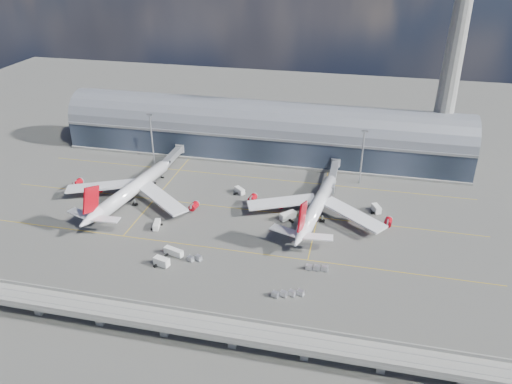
% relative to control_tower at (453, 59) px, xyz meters
% --- Properties ---
extents(ground, '(500.00, 500.00, 0.00)m').
position_rel_control_tower_xyz_m(ground, '(-85.00, -83.00, -51.64)').
color(ground, '#474744').
rests_on(ground, ground).
extents(taxi_lines, '(200.00, 80.12, 0.01)m').
position_rel_control_tower_xyz_m(taxi_lines, '(-85.00, -60.89, -51.63)').
color(taxi_lines, gold).
rests_on(taxi_lines, ground).
extents(terminal, '(200.00, 30.00, 28.00)m').
position_rel_control_tower_xyz_m(terminal, '(-85.00, -5.01, -40.30)').
color(terminal, '#212A37').
rests_on(terminal, ground).
extents(control_tower, '(19.00, 19.00, 103.00)m').
position_rel_control_tower_xyz_m(control_tower, '(0.00, 0.00, 0.00)').
color(control_tower, gray).
rests_on(control_tower, ground).
extents(guideway, '(220.00, 8.50, 7.20)m').
position_rel_control_tower_xyz_m(guideway, '(-85.00, -138.00, -46.34)').
color(guideway, gray).
rests_on(guideway, ground).
extents(floodlight_mast_left, '(3.00, 0.70, 25.70)m').
position_rel_control_tower_xyz_m(floodlight_mast_left, '(-135.00, -28.00, -38.00)').
color(floodlight_mast_left, gray).
rests_on(floodlight_mast_left, ground).
extents(floodlight_mast_right, '(3.00, 0.70, 25.70)m').
position_rel_control_tower_xyz_m(floodlight_mast_right, '(-35.00, -28.00, -38.00)').
color(floodlight_mast_right, gray).
rests_on(floodlight_mast_right, ground).
extents(airliner_left, '(60.74, 63.91, 19.50)m').
position_rel_control_tower_xyz_m(airliner_left, '(-128.37, -68.07, -46.06)').
color(airliner_left, white).
rests_on(airliner_left, ground).
extents(airliner_right, '(58.56, 61.24, 19.44)m').
position_rel_control_tower_xyz_m(airliner_right, '(-50.54, -63.57, -46.60)').
color(airliner_right, white).
rests_on(airliner_right, ground).
extents(jet_bridge_left, '(4.40, 28.00, 7.25)m').
position_rel_control_tower_xyz_m(jet_bridge_left, '(-124.55, -29.88, -46.46)').
color(jet_bridge_left, gray).
rests_on(jet_bridge_left, ground).
extents(jet_bridge_right, '(4.40, 32.00, 7.25)m').
position_rel_control_tower_xyz_m(jet_bridge_right, '(-46.83, -31.82, -46.46)').
color(jet_bridge_right, gray).
rests_on(jet_bridge_right, ground).
extents(service_truck_0, '(3.31, 6.47, 2.56)m').
position_rel_control_tower_xyz_m(service_truck_0, '(-109.84, -84.63, -50.31)').
color(service_truck_0, silver).
rests_on(service_truck_0, ground).
extents(service_truck_1, '(5.93, 3.87, 3.16)m').
position_rel_control_tower_xyz_m(service_truck_1, '(-98.49, -107.31, -50.04)').
color(service_truck_1, silver).
rests_on(service_truck_1, ground).
extents(service_truck_2, '(7.63, 4.18, 2.66)m').
position_rel_control_tower_xyz_m(service_truck_2, '(-96.78, -100.47, -50.25)').
color(service_truck_2, silver).
rests_on(service_truck_2, ground).
extents(service_truck_3, '(6.42, 6.48, 3.19)m').
position_rel_control_tower_xyz_m(service_truck_3, '(-61.40, -67.17, -50.01)').
color(service_truck_3, silver).
rests_on(service_truck_3, ground).
extents(service_truck_4, '(4.33, 5.74, 3.02)m').
position_rel_control_tower_xyz_m(service_truck_4, '(-27.24, -53.43, -50.11)').
color(service_truck_4, silver).
rests_on(service_truck_4, ground).
extents(service_truck_5, '(5.51, 5.26, 2.66)m').
position_rel_control_tower_xyz_m(service_truck_5, '(-85.67, -49.90, -50.27)').
color(service_truck_5, silver).
rests_on(service_truck_5, ground).
extents(cargo_train_0, '(5.59, 3.72, 1.82)m').
position_rel_control_tower_xyz_m(cargo_train_0, '(-88.53, -101.98, -50.69)').
color(cargo_train_0, gray).
rests_on(cargo_train_0, ground).
extents(cargo_train_1, '(10.48, 4.95, 1.75)m').
position_rel_control_tower_xyz_m(cargo_train_1, '(-53.67, -113.52, -50.72)').
color(cargo_train_1, gray).
rests_on(cargo_train_1, ground).
extents(cargo_train_2, '(7.94, 2.34, 1.75)m').
position_rel_control_tower_xyz_m(cargo_train_2, '(-46.29, -98.12, -50.72)').
color(cargo_train_2, gray).
rests_on(cargo_train_2, ground).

